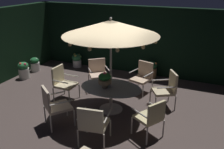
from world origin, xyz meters
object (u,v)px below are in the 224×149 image
Objects in this scene: patio_chair_southeast at (93,122)px; potted_plant_right_far at (77,60)px; patio_chair_west at (143,75)px; potted_plant_left_near at (35,64)px; patio_chair_north at (98,71)px; potted_plant_back_right at (24,70)px; centerpiece_planter at (105,79)px; patio_umbrella at (111,28)px; patio_chair_south at (151,116)px; patio_chair_east at (54,104)px; patio_chair_northeast at (63,81)px; patio_dining_table at (111,92)px; patio_chair_southwest at (167,87)px; potted_plant_left_far at (151,69)px.

patio_chair_southeast is 5.34m from potted_plant_right_far.
potted_plant_left_near is at bearing 178.63° from patio_chair_west.
patio_chair_north is 0.99× the size of patio_chair_west.
potted_plant_left_near is at bearing 100.01° from potted_plant_back_right.
patio_chair_southeast reaches higher than patio_chair_west.
potted_plant_right_far is at bearing 40.54° from potted_plant_left_near.
centerpiece_planter is 0.72× the size of potted_plant_back_right.
patio_umbrella is 2.67× the size of patio_chair_south.
patio_chair_northeast is at bearing 115.43° from patio_chair_east.
patio_chair_east is 3.20m from patio_chair_west.
potted_plant_back_right is at bearing -172.59° from patio_chair_north.
potted_plant_back_right is (-4.21, 2.47, -0.24)m from patio_chair_southeast.
patio_umbrella is (-0.00, 0.00, 1.79)m from patio_dining_table.
centerpiece_planter is at bearing -109.84° from patio_chair_west.
patio_umbrella reaches higher than potted_plant_back_right.
patio_chair_west is at bearing 11.62° from patio_chair_north.
potted_plant_back_right is at bearing 179.46° from patio_chair_southwest.
patio_dining_table is 2.73× the size of potted_plant_left_far.
patio_umbrella is 2.41m from patio_chair_southeast.
patio_umbrella is 4.06× the size of potted_plant_back_right.
patio_chair_northeast is (-1.49, 0.15, -0.37)m from centerpiece_planter.
patio_chair_southwest reaches higher than patio_chair_northeast.
centerpiece_planter is 0.44× the size of patio_chair_southwest.
patio_chair_east is at bearing -169.23° from patio_chair_south.
potted_plant_right_far is (-1.16, 2.74, -0.30)m from patio_chair_northeast.
patio_chair_east reaches higher than potted_plant_right_far.
patio_chair_northeast reaches higher than patio_chair_north.
patio_chair_northeast is 2.96m from potted_plant_left_near.
patio_chair_north is 3.12m from patio_chair_southeast.
patio_dining_table is 4.04m from potted_plant_back_right.
patio_umbrella is 2.39m from patio_chair_east.
potted_plant_left_near is (-4.52, -1.16, -0.06)m from potted_plant_left_far.
patio_chair_southwest is at bearing -0.54° from potted_plant_back_right.
potted_plant_right_far is (-4.19, 1.96, -0.30)m from patio_chair_southwest.
patio_chair_northeast is at bearing -33.43° from potted_plant_left_near.
potted_plant_left_far is at bearing 70.91° from patio_chair_east.
patio_chair_east is 1.65× the size of potted_plant_left_far.
patio_dining_table is 0.67× the size of patio_umbrella.
patio_chair_northeast reaches higher than patio_chair_south.
patio_chair_west is 1.29m from potted_plant_left_far.
patio_chair_southwest is (1.54, 0.92, -0.37)m from centerpiece_planter.
patio_chair_southeast is at bearing -55.16° from potted_plant_right_far.
patio_chair_west is (1.45, 2.85, -0.05)m from patio_chair_east.
patio_chair_northeast is (-0.60, -1.21, 0.02)m from patio_chair_north.
patio_chair_southwest is 1.64× the size of potted_plant_back_right.
potted_plant_left_far is at bearing 53.53° from patio_chair_northeast.
patio_chair_north reaches higher than potted_plant_right_far.
patio_chair_northeast is at bearing -126.47° from potted_plant_left_far.
patio_chair_southwest is 1.88× the size of potted_plant_left_near.
patio_chair_east is at bearing 166.28° from patio_chair_southeast.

